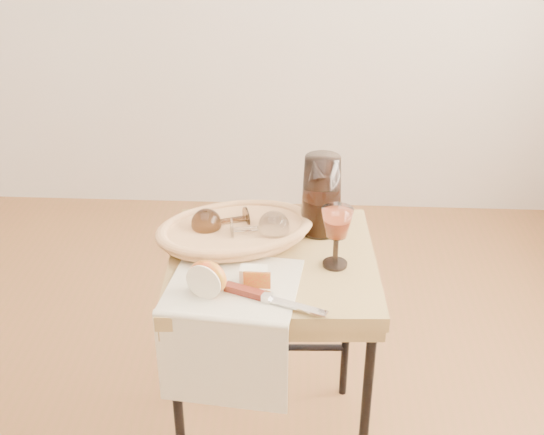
# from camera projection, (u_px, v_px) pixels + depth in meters

# --- Properties ---
(side_table) EXTENTS (0.53, 0.53, 0.64)m
(side_table) POSITION_uv_depth(u_px,v_px,m) (272.00, 359.00, 1.81)
(side_table) COLOR brown
(side_table) RESTS_ON floor
(tea_towel) EXTENTS (0.32, 0.30, 0.01)m
(tea_towel) POSITION_uv_depth(u_px,v_px,m) (233.00, 286.00, 1.55)
(tea_towel) COLOR silver
(tea_towel) RESTS_ON side_table
(bread_basket) EXTENTS (0.42, 0.36, 0.05)m
(bread_basket) POSITION_uv_depth(u_px,v_px,m) (236.00, 233.00, 1.72)
(bread_basket) COLOR #B67946
(bread_basket) RESTS_ON side_table
(goblet_lying_a) EXTENTS (0.15, 0.12, 0.08)m
(goblet_lying_a) POSITION_uv_depth(u_px,v_px,m) (224.00, 221.00, 1.72)
(goblet_lying_a) COLOR brown
(goblet_lying_a) RESTS_ON bread_basket
(goblet_lying_b) EXTENTS (0.15, 0.11, 0.08)m
(goblet_lying_b) POSITION_uv_depth(u_px,v_px,m) (256.00, 228.00, 1.68)
(goblet_lying_b) COLOR white
(goblet_lying_b) RESTS_ON bread_basket
(pitcher) EXTENTS (0.22, 0.27, 0.25)m
(pitcher) POSITION_uv_depth(u_px,v_px,m) (322.00, 195.00, 1.73)
(pitcher) COLOR black
(pitcher) RESTS_ON side_table
(wine_goblet) EXTENTS (0.09, 0.09, 0.15)m
(wine_goblet) POSITION_uv_depth(u_px,v_px,m) (336.00, 237.00, 1.59)
(wine_goblet) COLOR white
(wine_goblet) RESTS_ON side_table
(apple_half) EXTENTS (0.10, 0.07, 0.08)m
(apple_half) POSITION_uv_depth(u_px,v_px,m) (208.00, 277.00, 1.50)
(apple_half) COLOR red
(apple_half) RESTS_ON tea_towel
(apple_wedge) EXTENTS (0.06, 0.03, 0.04)m
(apple_wedge) POSITION_uv_depth(u_px,v_px,m) (253.00, 275.00, 1.54)
(apple_wedge) COLOR #FFEECA
(apple_wedge) RESTS_ON tea_towel
(table_knife) EXTENTS (0.23, 0.11, 0.02)m
(table_knife) POSITION_uv_depth(u_px,v_px,m) (271.00, 298.00, 1.48)
(table_knife) COLOR silver
(table_knife) RESTS_ON tea_towel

